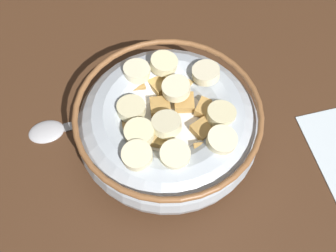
% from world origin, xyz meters
% --- Properties ---
extents(ground_plane, '(1.34, 1.34, 0.02)m').
position_xyz_m(ground_plane, '(0.00, 0.00, -0.01)').
color(ground_plane, '#472B19').
extents(cereal_bowl, '(0.19, 0.19, 0.07)m').
position_xyz_m(cereal_bowl, '(0.00, 0.00, 0.03)').
color(cereal_bowl, '#B2BCC6').
rests_on(cereal_bowl, ground_plane).
extents(spoon, '(0.07, 0.14, 0.01)m').
position_xyz_m(spoon, '(-0.01, -0.12, 0.00)').
color(spoon, '#B7B7BC').
rests_on(spoon, ground_plane).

